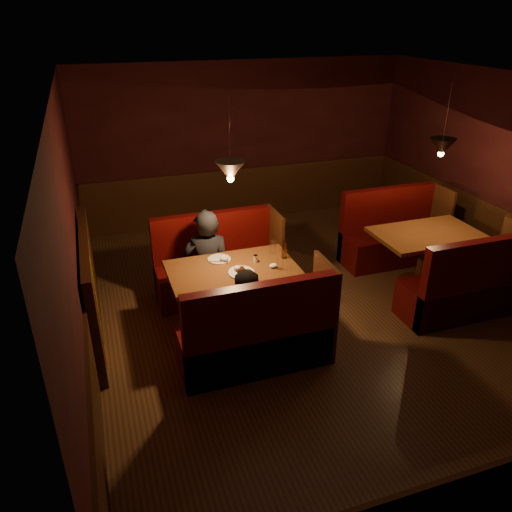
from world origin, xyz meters
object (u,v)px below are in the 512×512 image
object	(u,v)px
second_table	(425,246)
second_bench_far	(391,238)
main_bench_near	(259,340)
diner_a	(207,248)
main_table	(234,281)
main_bench_far	(218,269)
diner_b	(250,303)
second_bench_near	(466,291)

from	to	relation	value
second_table	second_bench_far	xyz separation A→B (m)	(0.03, 0.89, -0.25)
main_bench_near	diner_a	world-z (taller)	diner_a
main_bench_near	diner_a	xyz separation A→B (m)	(-0.22, 1.46, 0.50)
main_bench_near	second_bench_far	xyz separation A→B (m)	(2.91, 1.92, 0.00)
main_table	main_bench_far	distance (m)	0.93
main_bench_far	diner_b	world-z (taller)	diner_b
second_bench_far	main_table	bearing A→B (deg)	-160.52
main_bench_far	second_bench_near	world-z (taller)	same
main_bench_near	diner_b	bearing A→B (deg)	98.23
main_bench_far	diner_b	distance (m)	1.60
main_table	main_bench_near	world-z (taller)	main_bench_near
second_table	second_bench_near	size ratio (longest dim) A/B	0.90
main_bench_near	second_bench_far	size ratio (longest dim) A/B	1.05
main_bench_near	second_table	world-z (taller)	main_bench_near
second_bench_far	second_bench_near	world-z (taller)	same
main_bench_far	second_table	distance (m)	2.97
main_bench_near	main_table	bearing A→B (deg)	91.06
main_bench_near	second_bench_far	world-z (taller)	same
main_bench_far	second_table	xyz separation A→B (m)	(2.87, -0.74, 0.25)
diner_a	diner_b	distance (m)	1.27
diner_b	second_bench_near	bearing A→B (deg)	-5.22
main_table	diner_a	size ratio (longest dim) A/B	0.89
second_bench_far	diner_b	world-z (taller)	diner_b
second_table	diner_b	size ratio (longest dim) A/B	1.01
main_table	diner_b	xyz separation A→B (m)	(-0.01, -0.67, 0.09)
second_table	diner_b	xyz separation A→B (m)	(-2.90, -0.82, 0.11)
second_table	second_bench_near	bearing A→B (deg)	-87.80
main_table	second_bench_near	bearing A→B (deg)	-14.15
main_bench_near	second_table	size ratio (longest dim) A/B	1.16
diner_a	diner_b	size ratio (longest dim) A/B	1.19
main_table	second_bench_far	size ratio (longest dim) A/B	0.95
diner_b	main_table	bearing A→B (deg)	84.80
main_table	second_bench_far	bearing A→B (deg)	19.48
main_bench_near	second_table	bearing A→B (deg)	19.81
second_bench_far	second_bench_near	size ratio (longest dim) A/B	1.00
second_table	second_bench_near	xyz separation A→B (m)	(0.03, -0.89, -0.25)
main_bench_far	main_table	bearing A→B (deg)	-91.06
main_bench_near	second_bench_near	world-z (taller)	same
main_bench_far	diner_b	size ratio (longest dim) A/B	1.17
main_bench_far	diner_a	bearing A→B (deg)	-124.96
second_bench_near	diner_a	size ratio (longest dim) A/B	0.94
second_bench_far	diner_a	bearing A→B (deg)	-171.64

